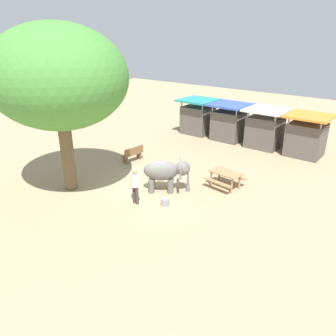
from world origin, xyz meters
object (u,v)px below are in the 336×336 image
at_px(market_stall_blue, 229,124).
at_px(market_stall_white, 265,130).
at_px(picnic_table_near, 225,176).
at_px(feed_bucket, 165,202).
at_px(wooden_bench, 133,154).
at_px(market_stall_teal, 198,118).
at_px(person_handler, 135,184).
at_px(shade_tree_main, 58,78).
at_px(market_stall_orange, 306,138).
at_px(elephant, 166,172).

bearing_deg(market_stall_blue, market_stall_white, 0.00).
distance_m(picnic_table_near, feed_bucket, 3.45).
distance_m(wooden_bench, market_stall_teal, 7.27).
distance_m(person_handler, market_stall_blue, 10.91).
distance_m(wooden_bench, picnic_table_near, 5.90).
bearing_deg(shade_tree_main, feed_bucket, 17.96).
bearing_deg(market_stall_blue, market_stall_orange, 0.00).
distance_m(person_handler, market_stall_white, 10.88).
relative_size(wooden_bench, market_stall_orange, 0.56).
height_order(shade_tree_main, wooden_bench, shade_tree_main).
relative_size(person_handler, feed_bucket, 4.50).
bearing_deg(market_stall_white, elephant, -95.83).
bearing_deg(shade_tree_main, person_handler, 13.48).
bearing_deg(market_stall_orange, market_stall_blue, 180.00).
xyz_separation_m(wooden_bench, market_stall_teal, (-0.37, 7.23, 0.67)).
relative_size(market_stall_orange, feed_bucket, 7.00).
xyz_separation_m(market_stall_teal, feed_bucket, (5.14, -10.16, -0.98)).
bearing_deg(elephant, market_stall_teal, 78.71).
height_order(market_stall_teal, market_stall_white, same).
height_order(person_handler, shade_tree_main, shade_tree_main).
relative_size(person_handler, market_stall_teal, 0.64).
height_order(elephant, market_stall_teal, market_stall_teal).
xyz_separation_m(market_stall_white, market_stall_orange, (2.60, 0.00, 0.00)).
bearing_deg(market_stall_teal, picnic_table_near, -47.88).
bearing_deg(elephant, market_stall_white, 47.49).
xyz_separation_m(shade_tree_main, market_stall_white, (4.66, 11.65, -4.04)).
relative_size(market_stall_white, feed_bucket, 7.00).
height_order(elephant, market_stall_white, market_stall_white).
xyz_separation_m(person_handler, wooden_bench, (-3.66, 3.58, -0.48)).
bearing_deg(market_stall_white, wooden_bench, -123.76).
height_order(person_handler, market_stall_blue, market_stall_blue).
height_order(elephant, market_stall_orange, market_stall_orange).
relative_size(elephant, market_stall_teal, 0.83).
relative_size(market_stall_teal, market_stall_orange, 1.00).
distance_m(elephant, market_stall_teal, 9.98).
height_order(person_handler, picnic_table_near, person_handler).
height_order(market_stall_orange, feed_bucket, market_stall_orange).
distance_m(person_handler, shade_tree_main, 5.55).
bearing_deg(feed_bucket, market_stall_white, 89.68).
distance_m(person_handler, market_stall_orange, 11.45).
distance_m(shade_tree_main, feed_bucket, 6.98).
bearing_deg(market_stall_orange, market_stall_white, 180.00).
height_order(person_handler, market_stall_orange, market_stall_orange).
distance_m(elephant, shade_tree_main, 6.22).
relative_size(shade_tree_main, picnic_table_near, 4.49).
xyz_separation_m(market_stall_blue, market_stall_white, (2.60, 0.00, 0.00)).
height_order(person_handler, wooden_bench, person_handler).
bearing_deg(market_stall_blue, elephant, -79.46).
height_order(wooden_bench, market_stall_teal, market_stall_teal).
distance_m(market_stall_orange, feed_bucket, 10.55).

